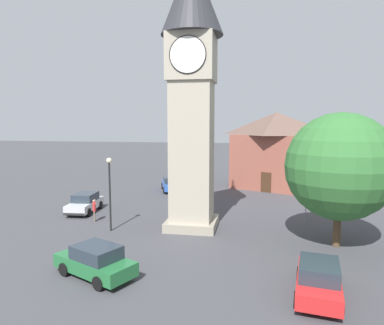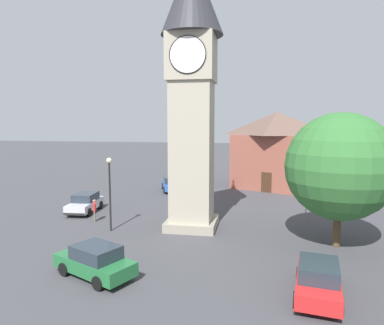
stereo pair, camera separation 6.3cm
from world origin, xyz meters
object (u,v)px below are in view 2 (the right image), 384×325
object	(u,v)px
tree	(340,167)
building_terrace_right	(276,150)
clock_tower	(192,71)
car_red_corner	(318,279)
lamp_post	(110,182)
road_sign	(306,197)
pedestrian	(94,208)
car_silver_kerb	(95,261)
car_white_side	(171,184)
car_blue_kerb	(85,203)

from	to	relation	value
tree	building_terrace_right	size ratio (longest dim) A/B	0.75
clock_tower	building_terrace_right	size ratio (longest dim) A/B	1.73
clock_tower	car_red_corner	bearing A→B (deg)	-51.11
lamp_post	road_sign	bearing A→B (deg)	18.38
road_sign	car_red_corner	bearing A→B (deg)	-95.25
pedestrian	car_silver_kerb	bearing A→B (deg)	-63.94
road_sign	tree	bearing A→B (deg)	-77.26
car_red_corner	building_terrace_right	distance (m)	24.64
car_silver_kerb	car_white_side	distance (m)	20.80
car_blue_kerb	building_terrace_right	world-z (taller)	building_terrace_right
car_silver_kerb	car_red_corner	distance (m)	9.98
car_silver_kerb	car_white_side	world-z (taller)	same
pedestrian	lamp_post	world-z (taller)	lamp_post
car_blue_kerb	road_sign	distance (m)	17.21
car_silver_kerb	building_terrace_right	bearing A→B (deg)	68.53
car_silver_kerb	tree	world-z (taller)	tree
tree	lamp_post	world-z (taller)	tree
car_red_corner	tree	distance (m)	7.82
car_silver_kerb	car_red_corner	bearing A→B (deg)	-0.65
car_white_side	building_terrace_right	xyz separation A→B (m)	(10.92, 3.52, 3.49)
pedestrian	car_white_side	bearing A→B (deg)	77.01
clock_tower	tree	size ratio (longest dim) A/B	2.33
car_blue_kerb	lamp_post	size ratio (longest dim) A/B	0.86
tree	building_terrace_right	xyz separation A→B (m)	(-2.54, 17.98, -0.46)
pedestrian	lamp_post	distance (m)	3.60
car_white_side	road_sign	bearing A→B (deg)	-38.02
car_white_side	lamp_post	xyz separation A→B (m)	(-0.75, -14.05, 2.54)
car_blue_kerb	car_white_side	distance (m)	10.89
clock_tower	lamp_post	world-z (taller)	clock_tower
car_red_corner	road_sign	size ratio (longest dim) A/B	1.55
car_silver_kerb	car_red_corner	xyz separation A→B (m)	(9.98, -0.11, 0.00)
clock_tower	tree	bearing A→B (deg)	-13.22
clock_tower	car_red_corner	xyz separation A→B (m)	(6.88, -8.52, -9.82)
car_white_side	pedestrian	size ratio (longest dim) A/B	2.63
car_silver_kerb	tree	bearing A→B (deg)	27.52
clock_tower	car_white_side	size ratio (longest dim) A/B	4.08
lamp_post	pedestrian	bearing A→B (deg)	138.14
car_blue_kerb	car_red_corner	distance (m)	19.59
car_blue_kerb	road_sign	bearing A→B (deg)	0.32
clock_tower	car_blue_kerb	distance (m)	13.74
car_white_side	clock_tower	bearing A→B (deg)	-70.05
car_white_side	pedestrian	xyz separation A→B (m)	(-2.81, -12.19, 0.25)
clock_tower	road_sign	xyz separation A→B (m)	(7.90, 2.67, -8.68)
car_silver_kerb	road_sign	world-z (taller)	road_sign
clock_tower	lamp_post	bearing A→B (deg)	-162.01
car_white_side	pedestrian	world-z (taller)	pedestrian
car_blue_kerb	pedestrian	bearing A→B (deg)	-50.79
tree	lamp_post	bearing A→B (deg)	178.33
building_terrace_right	car_blue_kerb	bearing A→B (deg)	-139.75
car_silver_kerb	pedestrian	bearing A→B (deg)	116.06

